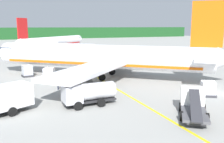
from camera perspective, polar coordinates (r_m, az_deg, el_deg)
ground at (r=76.13m, az=-3.56°, el=3.79°), size 240.00×320.00×0.20m
distant_treeline at (r=175.04m, az=-14.27°, el=8.37°), size 216.00×6.00×7.36m
airliner_foreground at (r=41.57m, az=-2.29°, el=3.27°), size 34.34×29.99×11.90m
airliner_mid_apron at (r=88.40m, az=-13.10°, el=6.47°), size 28.65×28.83×10.63m
service_truck_fuel at (r=27.24m, az=-5.42°, el=-4.78°), size 5.82×2.70×2.40m
service_truck_baggage at (r=25.59m, az=17.75°, el=-6.72°), size 5.17×6.08×2.59m
cargo_container_near at (r=44.85m, az=-18.49°, el=0.15°), size 2.01×2.01×2.08m
cargo_container_mid at (r=41.83m, az=-14.01°, el=-0.41°), size 2.34×2.34×1.96m
cargo_container_far at (r=32.96m, az=20.79°, el=-3.67°), size 2.33×2.33×1.89m
crew_marshaller at (r=34.63m, az=-12.08°, el=-2.29°), size 0.34×0.61×1.77m
crew_loader_left at (r=32.72m, az=-7.42°, el=-2.99°), size 0.35×0.61×1.69m
apron_guide_line at (r=37.58m, az=-1.07°, el=-2.72°), size 0.30×60.00×0.01m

